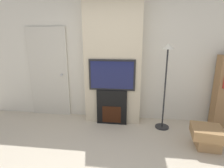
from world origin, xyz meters
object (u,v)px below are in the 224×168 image
object	(u,v)px
television	(112,75)
floor_lamp	(166,71)
box_stack	(207,136)
fireplace	(112,107)

from	to	relation	value
television	floor_lamp	world-z (taller)	floor_lamp
floor_lamp	box_stack	size ratio (longest dim) A/B	3.21
fireplace	floor_lamp	bearing A→B (deg)	-4.51
fireplace	box_stack	bearing A→B (deg)	-23.59
box_stack	fireplace	bearing A→B (deg)	156.41
fireplace	floor_lamp	size ratio (longest dim) A/B	0.44
floor_lamp	box_stack	bearing A→B (deg)	-46.39
fireplace	television	xyz separation A→B (m)	(0.00, -0.00, 0.69)
floor_lamp	fireplace	bearing A→B (deg)	175.49
fireplace	box_stack	xyz separation A→B (m)	(1.66, -0.72, -0.15)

